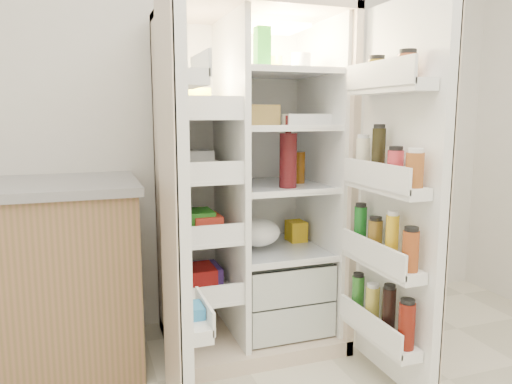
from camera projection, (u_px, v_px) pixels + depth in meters
name	position (u px, v px, depth m)	size (l,w,h in m)	color
wall_back	(210.00, 100.00, 2.87)	(4.00, 0.02, 2.70)	silver
refrigerator	(250.00, 210.00, 2.69)	(0.92, 0.70, 1.80)	beige
freezer_door	(175.00, 209.00, 1.93)	(0.15, 0.40, 1.72)	white
fridge_door	(397.00, 203.00, 2.17)	(0.17, 0.58, 1.72)	white
kitchen_counter	(1.00, 281.00, 2.32)	(1.30, 0.69, 0.95)	#8E6347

